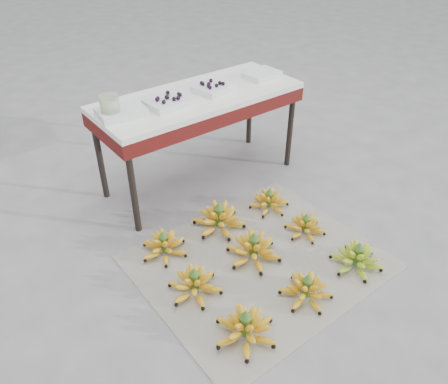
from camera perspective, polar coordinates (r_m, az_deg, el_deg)
ground at (r=2.48m, az=7.35°, el=-8.67°), size 60.00×60.00×0.00m
newspaper_mat at (r=2.45m, az=4.53°, el=-9.06°), size 1.25×1.05×0.01m
bunch_front_left at (r=2.07m, az=2.79°, el=-17.32°), size 0.32×0.32×0.18m
bunch_front_center at (r=2.26m, az=10.69°, el=-12.43°), size 0.27×0.27×0.16m
bunch_front_right at (r=2.48m, az=16.92°, el=-8.30°), size 0.34×0.34×0.17m
bunch_mid_left at (r=2.25m, az=-3.83°, el=-11.88°), size 0.33×0.33×0.17m
bunch_mid_center at (r=2.42m, az=3.89°, el=-7.48°), size 0.38×0.38×0.18m
bunch_mid_right at (r=2.63m, az=10.58°, el=-4.41°), size 0.31×0.31×0.14m
bunch_back_left at (r=2.47m, az=-7.81°, el=-6.95°), size 0.26×0.26×0.16m
bunch_back_center at (r=2.62m, az=-0.65°, el=-3.53°), size 0.33×0.33×0.19m
bunch_back_right at (r=2.79m, az=5.92°, el=-1.24°), size 0.28×0.28×0.15m
vendor_table at (r=2.83m, az=-3.28°, el=11.31°), size 1.33×0.53×0.64m
tray_far_left at (r=2.56m, az=-13.25°, el=10.11°), size 0.28×0.22×0.04m
tray_left at (r=2.65m, az=-7.21°, el=11.63°), size 0.28×0.21×0.07m
tray_right at (r=2.84m, az=-1.31°, el=13.52°), size 0.29×0.23×0.06m
tray_far_right at (r=3.07m, az=4.93°, el=15.05°), size 0.25×0.19×0.04m
glass_jar at (r=2.53m, az=-14.67°, el=10.70°), size 0.11×0.11×0.13m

